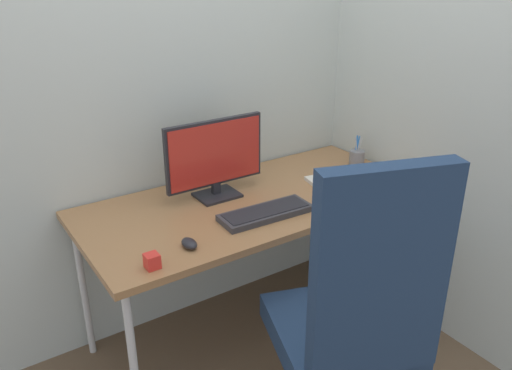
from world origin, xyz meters
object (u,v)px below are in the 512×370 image
Objects in this scene: office_chair at (356,315)px; mouse at (189,243)px; pen_holder at (357,158)px; notebook at (329,183)px; keyboard at (266,213)px; monitor at (215,156)px; desk_clamp_accessory at (152,261)px.

mouse is at bearing 123.47° from office_chair.
notebook is at bearing -158.64° from pen_holder.
keyboard is at bearing -155.46° from notebook.
office_chair reaches higher than notebook.
notebook is at bearing -20.91° from monitor.
pen_holder reaches higher than notebook.
desk_clamp_accessory reaches higher than notebook.
mouse is 0.51× the size of pen_holder.
office_chair is at bearing -112.83° from notebook.
keyboard is at bearing 11.10° from desk_clamp_accessory.
keyboard is (0.03, 0.58, 0.13)m from office_chair.
monitor is 0.80m from pen_holder.
office_chair is 1.10m from pen_holder.
keyboard reaches higher than notebook.
keyboard is at bearing 7.02° from mouse.
keyboard is 0.39m from mouse.
keyboard is 4.93× the size of mouse.
monitor is 5.74× the size of mouse.
pen_holder is at bearing -6.08° from monitor.
monitor is 0.57m from notebook.
monitor is 2.92× the size of pen_holder.
pen_holder is (0.75, 0.79, 0.16)m from office_chair.
keyboard is 0.75m from pen_holder.
office_chair is 2.57× the size of monitor.
notebook is at bearing 11.84° from desk_clamp_accessory.
office_chair is 6.02× the size of notebook.
mouse is 0.41× the size of notebook.
monitor reaches higher than desk_clamp_accessory.
monitor is at bearing 170.85° from notebook.
desk_clamp_accessory is (-0.17, -0.05, 0.01)m from mouse.
notebook is (-0.28, -0.11, -0.04)m from pen_holder.
pen_holder is at bearing 14.02° from desk_clamp_accessory.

